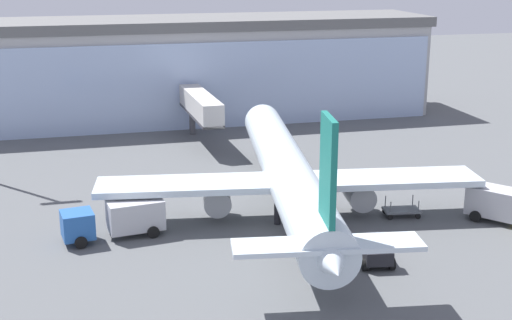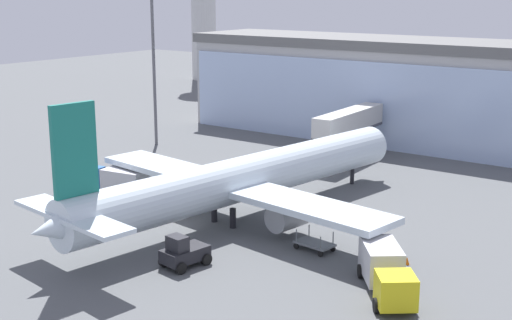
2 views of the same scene
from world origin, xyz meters
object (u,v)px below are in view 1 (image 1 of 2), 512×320
at_px(catering_truck, 117,218).
at_px(jet_bridge, 200,106).
at_px(baggage_cart, 401,210).
at_px(safety_cone_wingtip, 467,201).
at_px(safety_cone_nose, 300,245).
at_px(airplane, 288,174).
at_px(fuel_truck, 512,206).
at_px(pushback_tug, 375,250).

bearing_deg(catering_truck, jet_bridge, -121.03).
height_order(jet_bridge, baggage_cart, jet_bridge).
bearing_deg(safety_cone_wingtip, baggage_cart, -168.02).
bearing_deg(safety_cone_nose, safety_cone_wingtip, 18.85).
height_order(airplane, safety_cone_nose, airplane).
bearing_deg(fuel_truck, airplane, -149.63).
xyz_separation_m(airplane, baggage_cart, (8.61, -2.66, -2.85)).
relative_size(jet_bridge, fuel_truck, 1.82).
xyz_separation_m(jet_bridge, safety_cone_nose, (1.76, -30.21, -3.90)).
distance_m(catering_truck, safety_cone_nose, 13.42).
height_order(fuel_truck, baggage_cart, fuel_truck).
height_order(safety_cone_nose, safety_cone_wingtip, same).
distance_m(airplane, pushback_tug, 11.16).
bearing_deg(safety_cone_wingtip, airplane, 175.24).
relative_size(airplane, catering_truck, 5.09).
height_order(jet_bridge, safety_cone_wingtip, jet_bridge).
xyz_separation_m(fuel_truck, safety_cone_nose, (-17.11, -0.48, -1.19)).
relative_size(catering_truck, safety_cone_nose, 13.71).
bearing_deg(airplane, baggage_cart, -98.87).
xyz_separation_m(jet_bridge, safety_cone_wingtip, (18.07, -24.64, -3.90)).
relative_size(airplane, pushback_tug, 11.14).
distance_m(baggage_cart, safety_cone_wingtip, 6.72).
distance_m(safety_cone_nose, safety_cone_wingtip, 17.24).
height_order(fuel_truck, safety_cone_nose, fuel_truck).
height_order(airplane, safety_cone_wingtip, airplane).
height_order(catering_truck, safety_cone_wingtip, catering_truck).
bearing_deg(fuel_truck, pushback_tug, -110.30).
relative_size(fuel_truck, safety_cone_wingtip, 12.93).
relative_size(baggage_cart, safety_cone_nose, 5.44).
height_order(jet_bridge, catering_truck, jet_bridge).
bearing_deg(baggage_cart, airplane, 170.65).
height_order(baggage_cart, pushback_tug, pushback_tug).
distance_m(fuel_truck, pushback_tug, 13.65).
xyz_separation_m(baggage_cart, safety_cone_nose, (-9.74, -4.17, -0.23)).
bearing_deg(fuel_truck, baggage_cart, -154.59).
bearing_deg(fuel_truck, safety_cone_wingtip, 150.94).
bearing_deg(jet_bridge, safety_cone_nose, -178.92).
xyz_separation_m(fuel_truck, baggage_cart, (-7.37, 3.70, -0.97)).
distance_m(airplane, fuel_truck, 17.30).
bearing_deg(safety_cone_nose, jet_bridge, 93.33).
xyz_separation_m(jet_bridge, pushback_tug, (5.86, -33.87, -3.20)).
xyz_separation_m(airplane, safety_cone_nose, (-1.13, -6.83, -3.08)).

